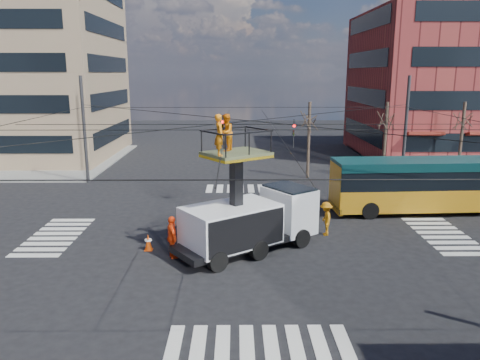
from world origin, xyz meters
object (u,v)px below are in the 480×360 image
at_px(traffic_cone, 148,242).
at_px(flagger, 326,219).
at_px(city_bus, 433,184).
at_px(utility_truck, 250,207).
at_px(worker_ground, 172,237).

relative_size(traffic_cone, flagger, 0.44).
xyz_separation_m(city_bus, traffic_cone, (-15.92, -6.14, -1.34)).
xyz_separation_m(utility_truck, traffic_cone, (-4.80, 0.00, -1.71)).
height_order(utility_truck, worker_ground, utility_truck).
height_order(utility_truck, traffic_cone, utility_truck).
height_order(traffic_cone, flagger, flagger).
distance_m(utility_truck, worker_ground, 3.83).
relative_size(worker_ground, flagger, 1.11).
distance_m(worker_ground, flagger, 8.06).
xyz_separation_m(city_bus, worker_ground, (-14.65, -7.09, -0.75)).
bearing_deg(traffic_cone, city_bus, 21.08).
bearing_deg(city_bus, flagger, -153.20).
xyz_separation_m(traffic_cone, worker_ground, (1.27, -0.95, 0.59)).
bearing_deg(flagger, utility_truck, -60.61).
bearing_deg(flagger, traffic_cone, -74.79).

